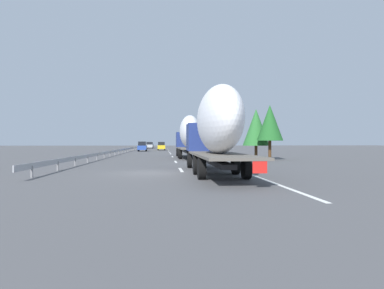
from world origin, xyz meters
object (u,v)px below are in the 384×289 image
Objects in this scene: truck_trailing at (216,127)px; road_sign at (200,140)px; car_yellow_coupe at (161,146)px; car_blue_sedan at (142,146)px; car_silver_hatch at (150,145)px; car_black_suv at (151,145)px; truck_lead at (189,135)px.

truck_trailing reaches higher than road_sign.
truck_trailing reaches higher than car_yellow_coupe.
car_blue_sedan reaches higher than car_silver_hatch.
car_yellow_coupe is 22.95m from car_silver_hatch.
road_sign is (35.65, -3.10, -0.44)m from truck_trailing.
truck_trailing is at bearing -171.59° from car_blue_sedan.
car_yellow_coupe is at bearing 3.39° from truck_trailing.
car_black_suv is (89.27, 7.08, -1.72)m from truck_trailing.
truck_lead is 60.26m from car_silver_hatch.
car_yellow_coupe is at bearing 17.21° from road_sign.
car_black_suv is 0.99× the size of car_silver_hatch.
truck_trailing is 4.15× the size of road_sign.
truck_lead is 3.11× the size of car_silver_hatch.
road_sign is at bearing -140.96° from car_blue_sedan.
car_blue_sedan is 16.30m from road_sign.
car_yellow_coupe is at bearing -173.52° from car_black_suv.
car_silver_hatch is at bearing -179.39° from car_black_suv.
truck_trailing reaches higher than car_blue_sedan.
truck_lead is at bearing -174.85° from car_yellow_coupe.
car_black_suv is (69.97, 7.08, -1.74)m from truck_lead.
truck_lead is 3.14× the size of car_black_suv.
truck_trailing is 56.60m from car_yellow_coupe.
car_silver_hatch is 44.65m from road_sign.
car_blue_sedan is 41.00m from car_black_suv.
road_sign is at bearing -4.97° from truck_trailing.
car_yellow_coupe is 0.92× the size of car_silver_hatch.
car_blue_sedan is 1.04× the size of car_yellow_coupe.
truck_lead reaches higher than road_sign.
road_sign is (-20.82, -6.45, 1.28)m from car_yellow_coupe.
car_blue_sedan is at bearing 179.92° from car_black_suv.
truck_lead reaches higher than car_yellow_coupe.
car_blue_sedan is at bearing 155.22° from car_yellow_coupe.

